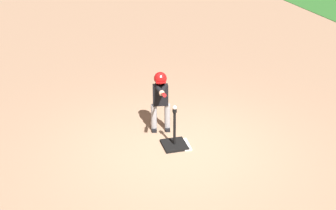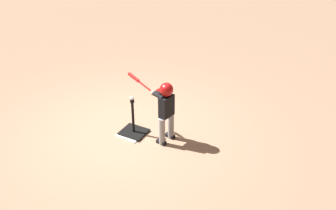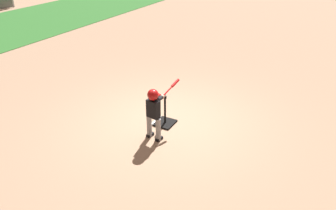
{
  "view_description": "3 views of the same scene",
  "coord_description": "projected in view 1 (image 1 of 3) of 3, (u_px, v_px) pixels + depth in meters",
  "views": [
    {
      "loc": [
        6.9,
        -2.06,
        4.15
      ],
      "look_at": [
        -0.12,
        -0.14,
        0.83
      ],
      "focal_mm": 50.0,
      "sensor_mm": 36.0,
      "label": 1
    },
    {
      "loc": [
        -3.63,
        5.03,
        4.19
      ],
      "look_at": [
        -0.85,
        -0.04,
        0.8
      ],
      "focal_mm": 42.0,
      "sensor_mm": 36.0,
      "label": 2
    },
    {
      "loc": [
        -5.93,
        -3.23,
        3.98
      ],
      "look_at": [
        -0.35,
        -0.21,
        0.65
      ],
      "focal_mm": 35.0,
      "sensor_mm": 36.0,
      "label": 3
    }
  ],
  "objects": [
    {
      "name": "baseball",
      "position": [
        175.0,
        108.0,
        8.07
      ],
      "size": [
        0.07,
        0.07,
        0.07
      ],
      "primitive_type": "sphere",
      "color": "white",
      "rests_on": "batting_tee"
    },
    {
      "name": "ground_plane",
      "position": [
        177.0,
        149.0,
        8.28
      ],
      "size": [
        90.0,
        90.0,
        0.0
      ],
      "primitive_type": "plane",
      "color": "#93755B"
    },
    {
      "name": "home_plate",
      "position": [
        177.0,
        145.0,
        8.38
      ],
      "size": [
        0.47,
        0.47,
        0.02
      ],
      "primitive_type": "cube",
      "rotation": [
        0.0,
        0.0,
        -0.06
      ],
      "color": "white",
      "rests_on": "ground_plane"
    },
    {
      "name": "batter_child",
      "position": [
        161.0,
        95.0,
        8.6
      ],
      "size": [
        0.99,
        0.38,
        1.18
      ],
      "color": "gray",
      "rests_on": "ground_plane"
    },
    {
      "name": "batting_tee",
      "position": [
        174.0,
        141.0,
        8.35
      ],
      "size": [
        0.47,
        0.42,
        0.72
      ],
      "color": "black",
      "rests_on": "ground_plane"
    }
  ]
}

